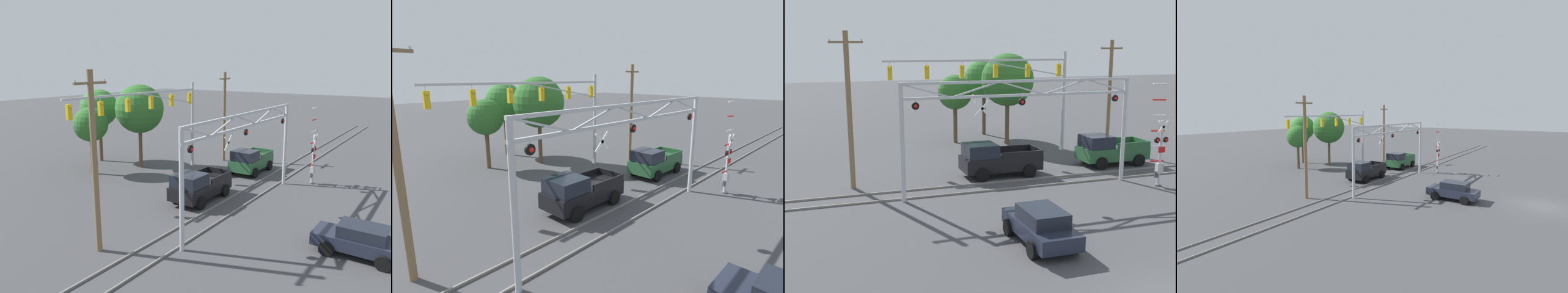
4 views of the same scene
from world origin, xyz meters
TOP-DOWN VIEW (x-y plane):
  - rail_track_near at (0.00, 13.79)m, footprint 80.00×0.08m
  - rail_track_far at (0.00, 15.23)m, footprint 80.00×0.08m
  - crossing_gantry at (-0.02, 13.51)m, footprint 13.19×0.28m
  - crossing_signal_mast at (7.69, 11.75)m, footprint 1.24×0.35m
  - traffic_signal_span at (3.04, 22.47)m, footprint 13.59×0.39m
  - pickup_truck_lead at (-0.23, 16.75)m, footprint 4.82×2.26m
  - pickup_truck_following at (7.86, 17.01)m, footprint 4.56×2.26m
  - utility_pole_left at (-8.76, 16.80)m, footprint 1.80×0.28m
  - utility_pole_right at (10.26, 20.96)m, footprint 1.80×0.28m
  - background_tree_beyond_span at (0.21, 27.61)m, footprint 2.81×2.81m
  - background_tree_far_left_verge at (4.01, 25.73)m, footprint 4.18×4.18m
  - background_tree_far_right_verge at (3.64, 30.41)m, footprint 3.45×3.45m

SIDE VIEW (x-z plane):
  - rail_track_near at x=0.00m, z-range 0.00..0.10m
  - rail_track_far at x=0.00m, z-range 0.00..0.10m
  - pickup_truck_following at x=7.86m, z-range -0.02..2.05m
  - pickup_truck_lead at x=-0.23m, z-range -0.02..2.05m
  - crossing_signal_mast at x=7.69m, z-range -0.94..4.93m
  - background_tree_beyond_span at x=0.21m, z-range 1.34..6.89m
  - utility_pole_right at x=10.26m, z-range 0.14..8.39m
  - crossing_gantry at x=-0.02m, z-range 1.24..7.32m
  - utility_pole_left at x=-8.76m, z-range 0.15..8.78m
  - background_tree_far_right_verge at x=3.64m, z-range 1.61..8.34m
  - background_tree_far_left_verge at x=4.01m, z-range 1.53..8.80m
  - traffic_signal_span at x=3.04m, z-range 1.70..9.12m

